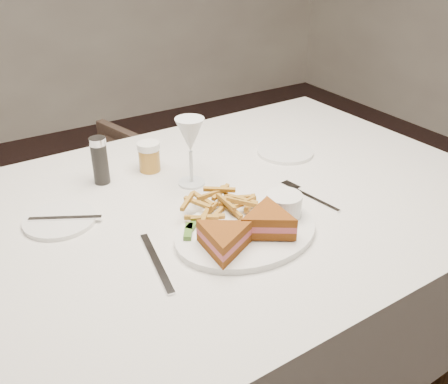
% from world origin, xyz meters
% --- Properties ---
extents(table, '(1.46, 0.99, 0.75)m').
position_xyz_m(table, '(-0.00, -0.05, 0.38)').
color(table, silver).
rests_on(table, ground).
extents(chair_far, '(0.71, 0.68, 0.61)m').
position_xyz_m(chair_far, '(-0.07, 0.84, 0.30)').
color(chair_far, '#4A382D').
rests_on(chair_far, ground).
extents(table_setting, '(0.81, 0.56, 0.18)m').
position_xyz_m(table_setting, '(-0.03, -0.11, 0.79)').
color(table_setting, white).
rests_on(table_setting, table).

